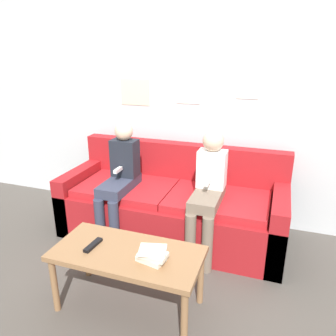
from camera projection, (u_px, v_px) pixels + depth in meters
name	position (u px, v px, depth m)	size (l,w,h in m)	color
ground_plane	(153.00, 263.00, 2.77)	(10.00, 10.00, 0.00)	#4C4742
wall_back	(189.00, 93.00, 3.23)	(8.00, 0.07, 2.60)	silver
couch	(173.00, 207.00, 3.14)	(2.07, 0.81, 0.84)	maroon
coffee_table	(127.00, 258.00, 2.18)	(1.00, 0.48, 0.45)	#8E6642
person_left	(119.00, 176.00, 3.00)	(0.24, 0.55, 1.09)	#33384C
person_right	(208.00, 188.00, 2.74)	(0.24, 0.55, 1.08)	#756656
tv_remote	(93.00, 245.00, 2.21)	(0.05, 0.17, 0.02)	black
book_stack	(152.00, 255.00, 2.05)	(0.20, 0.16, 0.09)	silver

